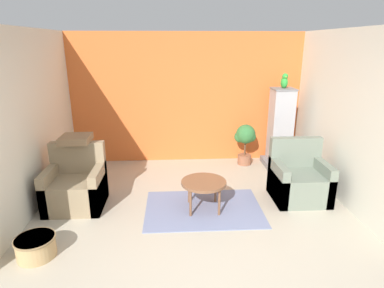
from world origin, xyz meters
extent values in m
plane|color=#B2A893|center=(0.00, 0.00, 0.00)|extent=(20.00, 20.00, 0.00)
cube|color=orange|center=(0.00, 3.54, 1.28)|extent=(4.68, 0.06, 2.57)
cube|color=beige|center=(-2.31, 1.76, 1.28)|extent=(0.06, 3.51, 2.57)
cube|color=beige|center=(2.31, 1.76, 1.28)|extent=(0.06, 3.51, 2.57)
cube|color=slate|center=(0.15, 1.38, 0.01)|extent=(1.71, 1.19, 0.01)
cylinder|color=brown|center=(0.15, 1.38, 0.43)|extent=(0.66, 0.66, 0.04)
cylinder|color=brown|center=(-0.05, 1.18, 0.20)|extent=(0.04, 0.04, 0.41)
cylinder|color=brown|center=(0.35, 1.18, 0.20)|extent=(0.04, 0.04, 0.41)
cylinder|color=brown|center=(-0.05, 1.59, 0.20)|extent=(0.04, 0.04, 0.41)
cylinder|color=brown|center=(0.35, 1.59, 0.20)|extent=(0.04, 0.04, 0.41)
cube|color=#8E7A5B|center=(-1.74, 1.56, 0.22)|extent=(0.81, 0.73, 0.45)
cube|color=#8E7A5B|center=(-1.74, 1.86, 0.69)|extent=(0.81, 0.14, 0.48)
cube|color=#8E7A5B|center=(-2.09, 1.56, 0.31)|extent=(0.12, 0.73, 0.62)
cube|color=#8E7A5B|center=(-1.40, 1.56, 0.31)|extent=(0.12, 0.73, 0.62)
cube|color=slate|center=(1.67, 1.60, 0.22)|extent=(0.81, 0.73, 0.45)
cube|color=slate|center=(1.67, 1.90, 0.69)|extent=(0.81, 0.14, 0.48)
cube|color=slate|center=(1.32, 1.60, 0.31)|extent=(0.12, 0.73, 0.62)
cube|color=slate|center=(2.01, 1.60, 0.31)|extent=(0.12, 0.73, 0.62)
cube|color=slate|center=(1.81, 3.09, 0.05)|extent=(0.57, 0.57, 0.11)
cube|color=#A8A8AD|center=(1.81, 3.09, 0.81)|extent=(0.40, 0.40, 1.40)
cube|color=slate|center=(1.81, 3.09, 1.53)|extent=(0.42, 0.42, 0.03)
ellipsoid|color=green|center=(1.81, 3.09, 1.65)|extent=(0.13, 0.16, 0.21)
sphere|color=green|center=(1.81, 3.07, 1.76)|extent=(0.11, 0.11, 0.11)
cone|color=gold|center=(1.81, 3.02, 1.75)|extent=(0.05, 0.05, 0.05)
cone|color=green|center=(1.81, 3.16, 1.63)|extent=(0.07, 0.13, 0.18)
cylinder|color=brown|center=(1.15, 3.18, 0.10)|extent=(0.27, 0.27, 0.20)
cylinder|color=brown|center=(1.15, 3.18, 0.35)|extent=(0.03, 0.03, 0.30)
sphere|color=#337038|center=(1.15, 3.18, 0.63)|extent=(0.38, 0.38, 0.38)
sphere|color=#337038|center=(1.05, 3.21, 0.57)|extent=(0.23, 0.23, 0.23)
sphere|color=#337038|center=(1.24, 3.15, 0.59)|extent=(0.21, 0.21, 0.21)
cylinder|color=tan|center=(-1.88, 0.40, 0.12)|extent=(0.43, 0.43, 0.25)
cylinder|color=olive|center=(-1.88, 0.40, 0.23)|extent=(0.45, 0.45, 0.02)
cube|color=#846647|center=(-1.74, 1.86, 0.98)|extent=(0.43, 0.43, 0.10)
camera|label=1|loc=(-0.27, -2.84, 2.36)|focal=30.00mm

